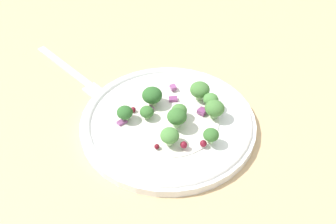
# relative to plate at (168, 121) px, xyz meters

# --- Properties ---
(ground_plane) EXTENTS (1.80, 1.80, 0.02)m
(ground_plane) POSITION_rel_plate_xyz_m (-0.01, -0.01, -0.02)
(ground_plane) COLOR tan
(plate) EXTENTS (0.25, 0.25, 0.02)m
(plate) POSITION_rel_plate_xyz_m (0.00, 0.00, 0.00)
(plate) COLOR white
(plate) RESTS_ON ground_plane
(dressing_pool) EXTENTS (0.15, 0.15, 0.00)m
(dressing_pool) POSITION_rel_plate_xyz_m (-0.00, -0.00, 0.00)
(dressing_pool) COLOR white
(dressing_pool) RESTS_ON plate
(broccoli_floret_0) EXTENTS (0.03, 0.03, 0.03)m
(broccoli_floret_0) POSITION_rel_plate_xyz_m (-0.06, 0.02, 0.02)
(broccoli_floret_0) COLOR #9EC684
(broccoli_floret_0) RESTS_ON plate
(broccoli_floret_1) EXTENTS (0.03, 0.03, 0.03)m
(broccoli_floret_1) POSITION_rel_plate_xyz_m (-0.02, -0.04, 0.02)
(broccoli_floret_1) COLOR #ADD18E
(broccoli_floret_1) RESTS_ON plate
(broccoli_floret_2) EXTENTS (0.03, 0.03, 0.03)m
(broccoli_floret_2) POSITION_rel_plate_xyz_m (0.04, 0.03, 0.02)
(broccoli_floret_2) COLOR #ADD18E
(broccoli_floret_2) RESTS_ON plate
(broccoli_floret_3) EXTENTS (0.02, 0.02, 0.02)m
(broccoli_floret_3) POSITION_rel_plate_xyz_m (-0.01, 0.01, 0.02)
(broccoli_floret_3) COLOR #ADD18E
(broccoli_floret_3) RESTS_ON plate
(broccoli_floret_4) EXTENTS (0.02, 0.02, 0.02)m
(broccoli_floret_4) POSITION_rel_plate_xyz_m (0.01, -0.03, 0.02)
(broccoli_floret_4) COLOR #9EC684
(broccoli_floret_4) RESTS_ON plate
(broccoli_floret_5) EXTENTS (0.03, 0.03, 0.03)m
(broccoli_floret_5) POSITION_rel_plate_xyz_m (-0.04, 0.06, 0.02)
(broccoli_floret_5) COLOR #8EB77A
(broccoli_floret_5) RESTS_ON plate
(broccoli_floret_6) EXTENTS (0.02, 0.02, 0.02)m
(broccoli_floret_6) POSITION_rel_plate_xyz_m (-0.05, 0.04, 0.02)
(broccoli_floret_6) COLOR #ADD18E
(broccoli_floret_6) RESTS_ON plate
(broccoli_floret_7) EXTENTS (0.02, 0.02, 0.02)m
(broccoli_floret_7) POSITION_rel_plate_xyz_m (0.01, 0.07, 0.02)
(broccoli_floret_7) COLOR #9EC684
(broccoli_floret_7) RESTS_ON plate
(broccoli_floret_8) EXTENTS (0.03, 0.03, 0.03)m
(broccoli_floret_8) POSITION_rel_plate_xyz_m (0.01, 0.02, 0.03)
(broccoli_floret_8) COLOR #8EB77A
(broccoli_floret_8) RESTS_ON plate
(broccoli_floret_9) EXTENTS (0.02, 0.02, 0.02)m
(broccoli_floret_9) POSITION_rel_plate_xyz_m (0.03, -0.05, 0.02)
(broccoli_floret_9) COLOR #9EC684
(broccoli_floret_9) RESTS_ON plate
(cranberry_0) EXTENTS (0.01, 0.01, 0.01)m
(cranberry_0) POSITION_rel_plate_xyz_m (0.01, -0.05, 0.01)
(cranberry_0) COLOR maroon
(cranberry_0) RESTS_ON plate
(cranberry_1) EXTENTS (0.01, 0.01, 0.01)m
(cranberry_1) POSITION_rel_plate_xyz_m (-0.04, 0.04, 0.01)
(cranberry_1) COLOR maroon
(cranberry_1) RESTS_ON plate
(cranberry_2) EXTENTS (0.01, 0.01, 0.01)m
(cranberry_2) POSITION_rel_plate_xyz_m (0.06, 0.02, 0.01)
(cranberry_2) COLOR maroon
(cranberry_2) RESTS_ON plate
(cranberry_3) EXTENTS (0.01, 0.01, 0.01)m
(cranberry_3) POSITION_rel_plate_xyz_m (0.02, 0.07, 0.01)
(cranberry_3) COLOR maroon
(cranberry_3) RESTS_ON plate
(cranberry_4) EXTENTS (0.01, 0.01, 0.01)m
(cranberry_4) POSITION_rel_plate_xyz_m (0.04, 0.05, 0.01)
(cranberry_4) COLOR maroon
(cranberry_4) RESTS_ON plate
(onion_bit_0) EXTENTS (0.02, 0.01, 0.00)m
(onion_bit_0) POSITION_rel_plate_xyz_m (0.04, -0.05, 0.01)
(onion_bit_0) COLOR #934C84
(onion_bit_0) RESTS_ON plate
(onion_bit_1) EXTENTS (0.01, 0.01, 0.01)m
(onion_bit_1) POSITION_rel_plate_xyz_m (-0.06, -0.02, 0.01)
(onion_bit_1) COLOR #934C84
(onion_bit_1) RESTS_ON plate
(onion_bit_2) EXTENTS (0.01, 0.01, 0.00)m
(onion_bit_2) POSITION_rel_plate_xyz_m (-0.00, -0.03, 0.01)
(onion_bit_2) COLOR #843D75
(onion_bit_2) RESTS_ON plate
(onion_bit_3) EXTENTS (0.01, 0.02, 0.01)m
(onion_bit_3) POSITION_rel_plate_xyz_m (-0.04, -0.01, 0.01)
(onion_bit_3) COLOR #843D75
(onion_bit_3) RESTS_ON plate
(onion_bit_4) EXTENTS (0.01, 0.01, 0.01)m
(onion_bit_4) POSITION_rel_plate_xyz_m (-0.03, 0.04, 0.01)
(onion_bit_4) COLOR #843D75
(onion_bit_4) RESTS_ON plate
(fork) EXTENTS (0.07, 0.18, 0.01)m
(fork) POSITION_rel_plate_xyz_m (-0.03, -0.20, -0.01)
(fork) COLOR silver
(fork) RESTS_ON ground_plane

